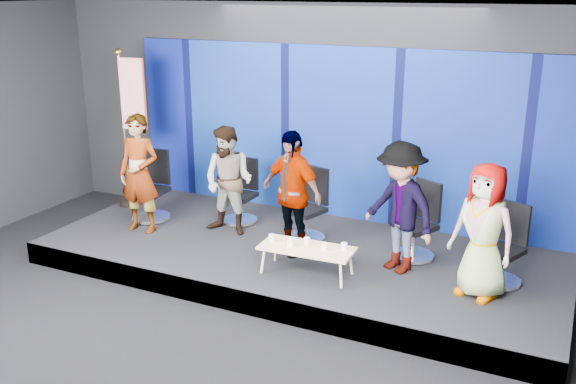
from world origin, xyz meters
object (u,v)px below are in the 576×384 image
chair_a (152,197)px  coffee_table (307,249)px  panelist_d (400,208)px  mug_a (272,238)px  panelist_a (139,174)px  chair_b (241,201)px  panelist_e (484,231)px  chair_e (503,257)px  mug_c (307,241)px  mug_d (325,247)px  flag_stand (131,125)px  chair_c (308,216)px  panelist_c (291,192)px  mug_e (344,246)px  mug_b (291,242)px  chair_d (417,233)px  panelist_b (229,181)px

chair_a → coffee_table: (2.95, -0.81, -0.02)m
panelist_d → mug_a: size_ratio=18.00×
panelist_a → chair_b: bearing=35.6°
panelist_e → coffee_table: size_ratio=1.34×
chair_e → mug_c: (-2.25, -0.72, 0.08)m
panelist_e → mug_a: 2.56m
mug_d → flag_stand: flag_stand is taller
chair_a → chair_c: 2.50m
panelist_c → panelist_d: panelist_c is taller
mug_d → chair_a: bearing=165.7°
panelist_c → coffee_table: (0.48, -0.56, -0.51)m
chair_a → chair_b: 1.38m
chair_a → chair_e: (5.16, -0.01, -0.03)m
panelist_a → mug_a: panelist_a is taller
panelist_a → mug_e: size_ratio=19.10×
panelist_d → mug_d: bearing=-112.2°
panelist_a → chair_e: 5.04m
panelist_d → mug_b: (-1.17, -0.66, -0.42)m
coffee_table → panelist_d: bearing=32.0°
panelist_d → chair_a: bearing=-154.9°
chair_e → chair_a: bearing=-158.5°
chair_d → panelist_d: bearing=-74.8°
chair_b → chair_c: chair_c is taller
chair_c → chair_d: 1.55m
mug_c → mug_d: (0.27, -0.08, 0.00)m
panelist_c → mug_b: size_ratio=16.06×
panelist_a → mug_a: (2.30, -0.36, -0.46)m
mug_a → flag_stand: bearing=158.8°
coffee_table → mug_d: bearing=-0.8°
chair_c → flag_stand: bearing=-164.8°
mug_c → mug_a: bearing=-167.7°
mug_b → mug_d: 0.44m
chair_a → mug_b: chair_a is taller
chair_c → chair_a: bearing=-156.9°
panelist_b → mug_c: size_ratio=17.40×
chair_d → mug_d: chair_d is taller
chair_d → mug_a: (-1.56, -1.12, 0.07)m
panelist_d → flag_stand: size_ratio=0.66×
chair_d → mug_c: 1.52m
panelist_a → flag_stand: bearing=128.0°
chair_b → chair_c: bearing=-10.5°
chair_d → flag_stand: 4.75m
chair_b → panelist_c: (1.18, -0.73, 0.52)m
chair_b → mug_d: 2.30m
panelist_c → mug_e: (0.92, -0.44, -0.43)m
chair_e → panelist_e: size_ratio=0.62×
panelist_d → panelist_e: 1.09m
chair_b → panelist_d: 2.77m
panelist_c → panelist_b: bearing=-175.1°
panelist_a → mug_d: (3.02, -0.34, -0.46)m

